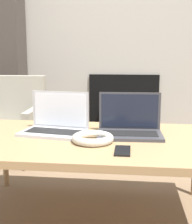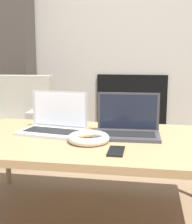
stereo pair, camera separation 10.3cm
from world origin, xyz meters
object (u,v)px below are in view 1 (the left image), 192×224
phone (123,151)px  armchair (6,118)px  laptop_right (130,126)px  headphones (93,138)px  laptop_left (56,124)px  tv (123,119)px

phone → armchair: (-1.04, 1.20, -0.12)m
armchair → phone: bearing=-51.2°
laptop_right → headphones: (-0.18, -0.17, -0.03)m
headphones → phone: 0.21m
laptop_right → armchair: bearing=137.9°
laptop_right → laptop_left: bearing=177.9°
laptop_left → laptop_right: size_ratio=1.07×
laptop_right → phone: (-0.03, -0.31, -0.04)m
laptop_left → headphones: (0.23, -0.17, -0.03)m
phone → headphones: bearing=137.5°
laptop_left → phone: (0.38, -0.31, -0.04)m
laptop_left → laptop_right: 0.41m
phone → tv: bearing=91.5°
headphones → armchair: 1.39m
headphones → armchair: bearing=129.9°
laptop_right → headphones: size_ratio=1.67×
laptop_right → headphones: laptop_right is taller
tv → armchair: size_ratio=0.65×
tv → armchair: (-0.99, -0.68, 0.12)m
laptop_left → phone: laptop_left is taller
laptop_right → armchair: (-1.07, 0.90, -0.17)m
tv → laptop_right: bearing=-87.2°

